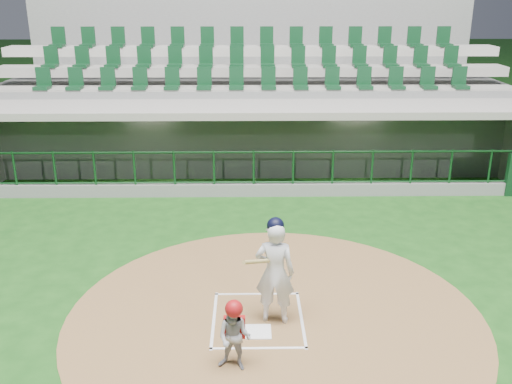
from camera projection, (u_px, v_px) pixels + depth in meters
ground at (257, 310)px, 10.05m from camera, size 120.00×120.00×0.00m
dirt_circle at (275, 316)px, 9.86m from camera, size 7.20×7.20×0.01m
home_plate at (258, 332)px, 9.38m from camera, size 0.43×0.43×0.02m
batter_box_chalk at (258, 319)px, 9.76m from camera, size 1.55×1.80×0.01m
dugout_structure at (256, 145)px, 17.11m from camera, size 16.40×3.70×3.00m
seating_deck at (252, 109)px, 19.85m from camera, size 17.00×6.72×5.15m
batter at (275, 271)px, 9.42m from camera, size 0.90×0.91×1.89m
catcher at (234, 335)px, 8.32m from camera, size 0.60×0.53×1.14m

